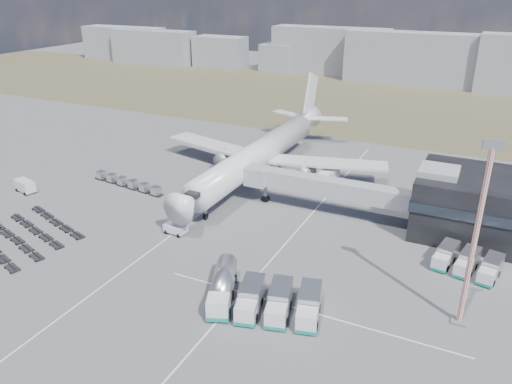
% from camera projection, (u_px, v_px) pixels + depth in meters
% --- Properties ---
extents(ground, '(420.00, 420.00, 0.00)m').
position_uv_depth(ground, '(177.00, 241.00, 79.87)').
color(ground, '#565659').
rests_on(ground, ground).
extents(grass_strip, '(420.00, 90.00, 0.01)m').
position_uv_depth(grass_strip, '(359.00, 101.00, 170.85)').
color(grass_strip, brown).
rests_on(grass_strip, ground).
extents(lane_markings, '(47.12, 110.00, 0.01)m').
position_uv_depth(lane_markings, '(239.00, 246.00, 78.43)').
color(lane_markings, silver).
rests_on(lane_markings, ground).
extents(jet_bridge, '(30.30, 3.80, 7.05)m').
position_uv_depth(jet_bridge, '(315.00, 185.00, 88.40)').
color(jet_bridge, '#939399').
rests_on(jet_bridge, ground).
extents(airliner, '(51.59, 64.53, 17.62)m').
position_uv_depth(airliner, '(263.00, 152.00, 104.56)').
color(airliner, silver).
rests_on(airliner, ground).
extents(skyline, '(306.20, 21.70, 20.76)m').
position_uv_depth(skyline, '(352.00, 58.00, 206.86)').
color(skyline, gray).
rests_on(skyline, ground).
extents(fuel_tanker, '(6.79, 11.35, 3.59)m').
position_uv_depth(fuel_tanker, '(222.00, 286.00, 65.14)').
color(fuel_tanker, silver).
rests_on(fuel_tanker, ground).
extents(pushback_tug, '(3.79, 2.28, 1.61)m').
position_uv_depth(pushback_tug, '(176.00, 229.00, 82.12)').
color(pushback_tug, silver).
rests_on(pushback_tug, ground).
extents(utility_van, '(4.99, 3.12, 2.44)m').
position_uv_depth(utility_van, '(25.00, 186.00, 97.92)').
color(utility_van, silver).
rests_on(utility_van, ground).
extents(catering_truck, '(3.29, 6.74, 2.99)m').
position_uv_depth(catering_truck, '(328.00, 178.00, 101.27)').
color(catering_truck, silver).
rests_on(catering_truck, ground).
extents(service_trucks_near, '(11.60, 9.84, 3.05)m').
position_uv_depth(service_trucks_near, '(279.00, 302.00, 62.16)').
color(service_trucks_near, silver).
rests_on(service_trucks_near, ground).
extents(service_trucks_far, '(9.53, 7.90, 2.57)m').
position_uv_depth(service_trucks_far, '(467.00, 262.00, 71.45)').
color(service_trucks_far, silver).
rests_on(service_trucks_far, ground).
extents(uld_row, '(18.02, 3.80, 1.63)m').
position_uv_depth(uld_row, '(128.00, 183.00, 100.28)').
color(uld_row, black).
rests_on(uld_row, ground).
extents(baggage_dollies, '(23.67, 21.53, 0.64)m').
position_uv_depth(baggage_dollies, '(10.00, 238.00, 80.41)').
color(baggage_dollies, black).
rests_on(baggage_dollies, ground).
extents(floodlight_mast, '(2.22, 1.80, 23.28)m').
position_uv_depth(floodlight_mast, '(475.00, 238.00, 56.57)').
color(floodlight_mast, '#AD311B').
rests_on(floodlight_mast, ground).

